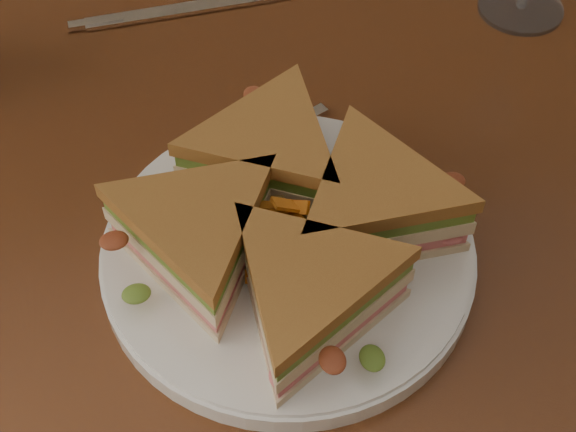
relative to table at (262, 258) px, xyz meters
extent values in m
cube|color=#3A1B0D|center=(0.00, 0.00, 0.08)|extent=(1.20, 0.80, 0.04)
cylinder|color=white|center=(0.01, -0.08, 0.11)|extent=(0.26, 0.26, 0.02)
cube|color=silver|center=(0.01, 0.04, 0.10)|extent=(0.12, 0.06, 0.00)
ellipsoid|color=silver|center=(-0.08, 0.00, 0.10)|extent=(0.05, 0.03, 0.01)
cube|color=silver|center=(-0.02, 0.23, 0.10)|extent=(0.20, 0.03, 0.00)
cube|color=silver|center=(-0.11, 0.22, 0.10)|extent=(0.05, 0.01, 0.00)
cylinder|color=white|center=(0.28, 0.17, 0.10)|extent=(0.08, 0.08, 0.00)
camera|label=1|loc=(-0.06, -0.41, 0.57)|focal=50.00mm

